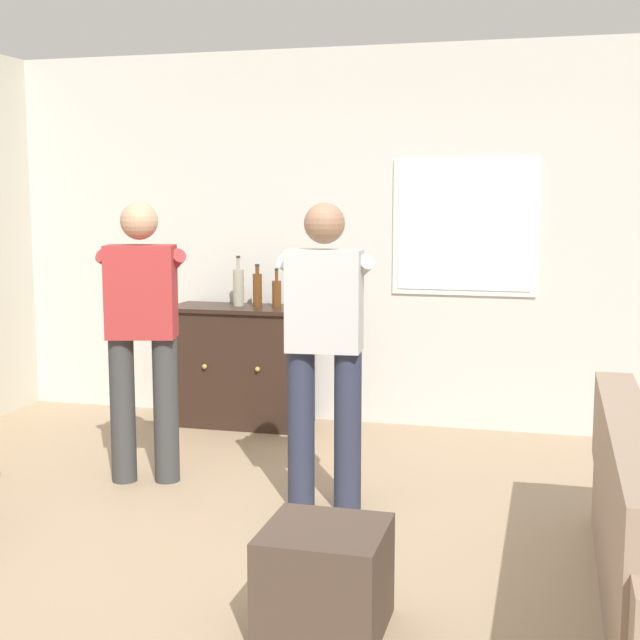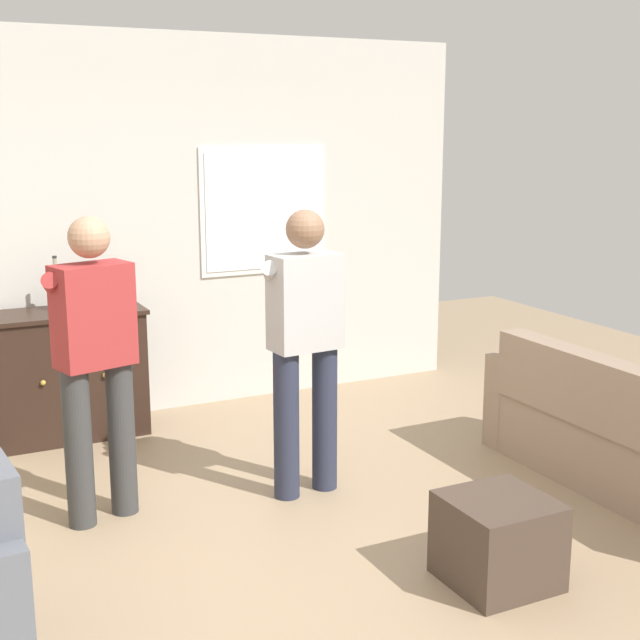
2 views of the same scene
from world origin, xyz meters
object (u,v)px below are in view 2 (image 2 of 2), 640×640
sideboard_cabinet (68,374)px  bottle_liquor_amber (101,291)px  bottle_wine_green (57,290)px  person_standing_left (94,355)px  bottle_spirits_clear (79,290)px  person_standing_right (304,339)px  ottoman (498,541)px

sideboard_cabinet → bottle_liquor_amber: (0.27, 0.04, 0.55)m
bottle_wine_green → sideboard_cabinet: bearing=-50.8°
bottle_wine_green → person_standing_left: bearing=-93.0°
sideboard_cabinet → bottle_wine_green: 0.59m
bottle_wine_green → person_standing_left: person_standing_left is taller
sideboard_cabinet → person_standing_left: bearing=-94.4°
bottle_spirits_clear → person_standing_left: (-0.23, -1.46, -0.09)m
bottle_spirits_clear → person_standing_right: person_standing_right is taller
bottle_wine_green → bottle_liquor_amber: (0.30, 0.00, -0.04)m
bottle_wine_green → person_standing_left: size_ratio=0.22×
bottle_spirits_clear → person_standing_right: bearing=-60.2°
bottle_liquor_amber → ottoman: 3.33m
bottle_wine_green → bottle_liquor_amber: bearing=0.1°
bottle_spirits_clear → person_standing_left: person_standing_left is taller
sideboard_cabinet → person_standing_left: (-0.11, -1.43, 0.49)m
sideboard_cabinet → ottoman: (1.41, -2.98, -0.24)m
bottle_liquor_amber → ottoman: bottle_liquor_amber is taller
person_standing_left → person_standing_right: 1.18m
sideboard_cabinet → person_standing_left: size_ratio=0.63×
bottle_wine_green → person_standing_left: 1.47m
bottle_wine_green → bottle_spirits_clear: bottle_wine_green is taller
bottle_wine_green → ottoman: size_ratio=0.79×
bottle_liquor_amber → ottoman: (1.14, -3.02, -0.79)m
bottle_liquor_amber → bottle_spirits_clear: size_ratio=0.91×
person_standing_right → bottle_liquor_amber: bearing=115.7°
bottle_liquor_amber → person_standing_left: bearing=-104.4°
bottle_wine_green → bottle_spirits_clear: (0.15, -0.00, -0.01)m
bottle_spirits_clear → person_standing_left: 1.48m
bottle_liquor_amber → ottoman: size_ratio=0.60×
sideboard_cabinet → bottle_wine_green: size_ratio=2.83×
sideboard_cabinet → person_standing_left: 1.51m
sideboard_cabinet → ottoman: sideboard_cabinet is taller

